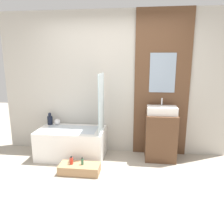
# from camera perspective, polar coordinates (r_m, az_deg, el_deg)

# --- Properties ---
(ground_plane) EXTENTS (12.00, 12.00, 0.00)m
(ground_plane) POSITION_cam_1_polar(r_m,az_deg,el_deg) (3.04, -3.67, -21.40)
(ground_plane) COLOR #A39989
(wall_tiled_back) EXTENTS (4.20, 0.06, 2.60)m
(wall_tiled_back) POSITION_cam_1_polar(r_m,az_deg,el_deg) (4.08, 0.12, 7.26)
(wall_tiled_back) COLOR #B7B2A8
(wall_tiled_back) RESTS_ON ground_plane
(wall_wood_accent) EXTENTS (0.97, 0.04, 2.60)m
(wall_wood_accent) POSITION_cam_1_polar(r_m,az_deg,el_deg) (4.02, 12.87, 6.99)
(wall_wood_accent) COLOR brown
(wall_wood_accent) RESTS_ON ground_plane
(bathtub) EXTENTS (1.19, 0.70, 0.53)m
(bathtub) POSITION_cam_1_polar(r_m,az_deg,el_deg) (4.09, -10.46, -7.91)
(bathtub) COLOR white
(bathtub) RESTS_ON ground_plane
(glass_shower_screen) EXTENTS (0.01, 0.54, 1.00)m
(glass_shower_screen) POSITION_cam_1_polar(r_m,az_deg,el_deg) (3.70, -2.82, 2.33)
(glass_shower_screen) COLOR silver
(glass_shower_screen) RESTS_ON bathtub
(wooden_step_bench) EXTENTS (0.64, 0.29, 0.15)m
(wooden_step_bench) POSITION_cam_1_polar(r_m,az_deg,el_deg) (3.57, -8.47, -14.44)
(wooden_step_bench) COLOR #A87F56
(wooden_step_bench) RESTS_ON ground_plane
(vanity_cabinet) EXTENTS (0.53, 0.45, 0.82)m
(vanity_cabinet) POSITION_cam_1_polar(r_m,az_deg,el_deg) (3.98, 12.56, -6.34)
(vanity_cabinet) COLOR brown
(vanity_cabinet) RESTS_ON ground_plane
(sink) EXTENTS (0.50, 0.30, 0.27)m
(sink) POSITION_cam_1_polar(r_m,az_deg,el_deg) (3.85, 12.91, 0.42)
(sink) COLOR white
(sink) RESTS_ON vanity_cabinet
(vase_tall_dark) EXTENTS (0.10, 0.10, 0.23)m
(vase_tall_dark) POSITION_cam_1_polar(r_m,az_deg,el_deg) (4.37, -15.91, -1.95)
(vase_tall_dark) COLOR black
(vase_tall_dark) RESTS_ON bathtub
(vase_round_light) EXTENTS (0.12, 0.12, 0.12)m
(vase_round_light) POSITION_cam_1_polar(r_m,az_deg,el_deg) (4.32, -14.10, -2.51)
(vase_round_light) COLOR white
(vase_round_light) RESTS_ON bathtub
(bottle_soap_primary) EXTENTS (0.05, 0.05, 0.13)m
(bottle_soap_primary) POSITION_cam_1_polar(r_m,az_deg,el_deg) (3.55, -10.57, -12.39)
(bottle_soap_primary) COLOR red
(bottle_soap_primary) RESTS_ON wooden_step_bench
(bottle_soap_secondary) EXTENTS (0.04, 0.04, 0.12)m
(bottle_soap_secondary) POSITION_cam_1_polar(r_m,az_deg,el_deg) (3.51, -7.77, -12.68)
(bottle_soap_secondary) COLOR #38704C
(bottle_soap_secondary) RESTS_ON wooden_step_bench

